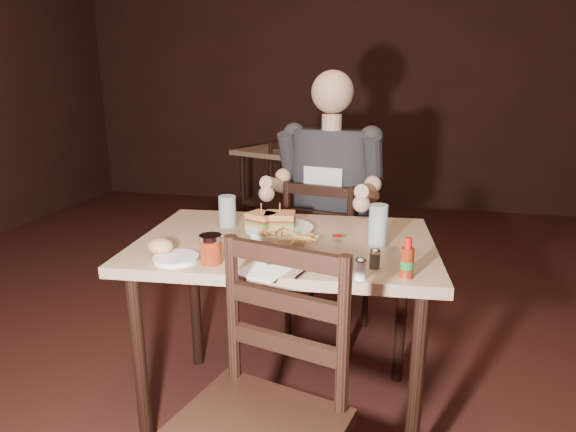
% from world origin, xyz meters
% --- Properties ---
extents(room_shell, '(7.00, 7.00, 7.00)m').
position_xyz_m(room_shell, '(0.00, 0.00, 1.40)').
color(room_shell, black).
rests_on(room_shell, ground).
extents(main_table, '(1.17, 0.83, 0.77)m').
position_xyz_m(main_table, '(0.13, -0.14, 0.68)').
color(main_table, tan).
rests_on(main_table, ground).
extents(bg_table, '(1.05, 1.05, 0.77)m').
position_xyz_m(bg_table, '(-0.40, 2.37, 0.68)').
color(bg_table, tan).
rests_on(bg_table, ground).
extents(chair_far, '(0.49, 0.52, 0.88)m').
position_xyz_m(chair_far, '(0.21, 0.55, 0.44)').
color(chair_far, black).
rests_on(chair_far, ground).
extents(bg_chair_far, '(0.44, 0.47, 0.83)m').
position_xyz_m(bg_chair_far, '(-0.40, 2.92, 0.42)').
color(bg_chair_far, black).
rests_on(bg_chair_far, ground).
extents(bg_chair_near, '(0.49, 0.52, 0.86)m').
position_xyz_m(bg_chair_near, '(-0.40, 1.82, 0.43)').
color(bg_chair_near, black).
rests_on(bg_chair_near, ground).
extents(diner, '(0.62, 0.53, 0.95)m').
position_xyz_m(diner, '(0.20, 0.50, 0.93)').
color(diner, '#2C2A2E').
rests_on(diner, chair_far).
extents(dinner_plate, '(0.29, 0.29, 0.02)m').
position_xyz_m(dinner_plate, '(0.08, -0.05, 0.78)').
color(dinner_plate, white).
rests_on(dinner_plate, main_table).
extents(sandwich_left, '(0.13, 0.12, 0.09)m').
position_xyz_m(sandwich_left, '(0.01, -0.06, 0.83)').
color(sandwich_left, '#C57D46').
rests_on(sandwich_left, dinner_plate).
extents(sandwich_right, '(0.13, 0.11, 0.10)m').
position_xyz_m(sandwich_right, '(0.08, -0.03, 0.84)').
color(sandwich_right, '#C57D46').
rests_on(sandwich_right, dinner_plate).
extents(fries_pile, '(0.26, 0.19, 0.04)m').
position_xyz_m(fries_pile, '(0.14, -0.20, 0.80)').
color(fries_pile, tan).
rests_on(fries_pile, dinner_plate).
extents(ketchup_dollop, '(0.04, 0.04, 0.01)m').
position_xyz_m(ketchup_dollop, '(0.32, -0.12, 0.79)').
color(ketchup_dollop, maroon).
rests_on(ketchup_dollop, dinner_plate).
extents(glass_left, '(0.08, 0.08, 0.13)m').
position_xyz_m(glass_left, '(-0.14, -0.03, 0.84)').
color(glass_left, silver).
rests_on(glass_left, main_table).
extents(glass_right, '(0.07, 0.07, 0.16)m').
position_xyz_m(glass_right, '(0.47, -0.14, 0.85)').
color(glass_right, silver).
rests_on(glass_right, main_table).
extents(hot_sauce, '(0.04, 0.04, 0.13)m').
position_xyz_m(hot_sauce, '(0.58, -0.42, 0.83)').
color(hot_sauce, maroon).
rests_on(hot_sauce, main_table).
extents(salt_shaker, '(0.04, 0.04, 0.07)m').
position_xyz_m(salt_shaker, '(0.44, -0.46, 0.80)').
color(salt_shaker, white).
rests_on(salt_shaker, main_table).
extents(pepper_shaker, '(0.04, 0.04, 0.06)m').
position_xyz_m(pepper_shaker, '(0.48, -0.36, 0.80)').
color(pepper_shaker, '#38332D').
rests_on(pepper_shaker, main_table).
extents(syrup_dispenser, '(0.08, 0.08, 0.10)m').
position_xyz_m(syrup_dispenser, '(-0.06, -0.44, 0.82)').
color(syrup_dispenser, maroon).
rests_on(syrup_dispenser, main_table).
extents(napkin, '(0.18, 0.17, 0.00)m').
position_xyz_m(napkin, '(0.13, -0.47, 0.77)').
color(napkin, white).
rests_on(napkin, main_table).
extents(knife, '(0.10, 0.17, 0.00)m').
position_xyz_m(knife, '(0.09, -0.34, 0.78)').
color(knife, silver).
rests_on(knife, napkin).
extents(fork, '(0.05, 0.15, 0.00)m').
position_xyz_m(fork, '(0.27, -0.44, 0.78)').
color(fork, silver).
rests_on(fork, napkin).
extents(side_plate, '(0.16, 0.16, 0.01)m').
position_xyz_m(side_plate, '(-0.18, -0.45, 0.78)').
color(side_plate, white).
rests_on(side_plate, main_table).
extents(bread_roll, '(0.10, 0.08, 0.05)m').
position_xyz_m(bread_roll, '(-0.25, -0.42, 0.81)').
color(bread_roll, tan).
rests_on(bread_roll, side_plate).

